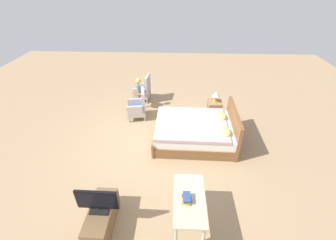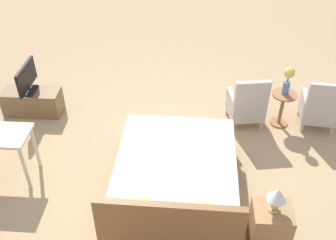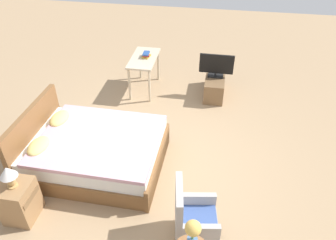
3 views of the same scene
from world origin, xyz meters
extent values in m
plane|color=#A38460|center=(0.00, 0.00, 0.00)|extent=(16.00, 16.00, 0.00)
cube|color=brown|center=(-0.24, 0.92, 0.14)|extent=(1.59, 2.10, 0.28)
cube|color=white|center=(-0.24, 0.92, 0.40)|extent=(1.53, 2.01, 0.24)
cube|color=#CC9EAD|center=(-0.24, 0.84, 0.55)|extent=(1.57, 1.85, 0.06)
cube|color=brown|center=(-0.22, 1.92, 0.48)|extent=(1.59, 0.11, 0.96)
cube|color=brown|center=(-0.26, -0.08, 0.20)|extent=(1.58, 0.09, 0.40)
ellipsoid|color=#DBC670|center=(-0.58, 1.65, 0.59)|extent=(0.44, 0.29, 0.14)
ellipsoid|color=#DBC670|center=(0.12, 1.64, 0.59)|extent=(0.44, 0.29, 0.14)
cylinder|color=#ADA8A3|center=(-1.03, -0.97, 0.08)|extent=(0.04, 0.04, 0.16)
cylinder|color=#ADA8A3|center=(-1.11, -0.52, 0.08)|extent=(0.04, 0.04, 0.16)
cube|color=#ADA8A3|center=(-1.30, -0.78, 0.22)|extent=(0.62, 0.62, 0.12)
cube|color=#3D5693|center=(-1.30, -0.78, 0.33)|extent=(0.57, 0.57, 0.10)
cube|color=#ADA8A3|center=(-1.33, -0.55, 0.60)|extent=(0.55, 0.17, 0.64)
cube|color=#ADA8A3|center=(-1.53, -0.82, 0.41)|extent=(0.15, 0.52, 0.26)
cube|color=#ADA8A3|center=(-1.06, -0.74, 0.41)|extent=(0.15, 0.52, 0.26)
cylinder|color=#477538|center=(-1.88, -0.77, 0.86)|extent=(0.02, 0.02, 0.10)
sphere|color=#E0B251|center=(-1.88, -0.77, 0.98)|extent=(0.17, 0.17, 0.17)
cube|color=#997047|center=(-1.36, 1.60, 0.30)|extent=(0.44, 0.40, 0.59)
cube|color=brown|center=(-1.36, 1.39, 0.41)|extent=(0.37, 0.01, 0.09)
cylinder|color=tan|center=(-1.36, 1.60, 0.60)|extent=(0.13, 0.13, 0.02)
ellipsoid|color=tan|center=(-1.36, 1.60, 0.69)|extent=(0.11, 0.11, 0.16)
cone|color=silver|center=(-1.36, 1.60, 0.85)|extent=(0.22, 0.22, 0.15)
cube|color=brown|center=(2.28, -0.82, 0.21)|extent=(0.96, 0.40, 0.43)
cube|color=black|center=(2.28, -0.82, 0.44)|extent=(0.20, 0.32, 0.03)
cylinder|color=black|center=(2.28, -0.82, 0.48)|extent=(0.04, 0.04, 0.05)
cube|color=black|center=(2.28, -0.82, 0.71)|extent=(0.05, 0.70, 0.41)
cube|color=black|center=(2.31, -0.82, 0.71)|extent=(0.01, 0.65, 0.37)
cylinder|color=beige|center=(1.76, 0.49, 0.36)|extent=(0.05, 0.05, 0.72)
cylinder|color=beige|center=(2.70, 0.49, 0.36)|extent=(0.05, 0.05, 0.72)
cylinder|color=beige|center=(1.76, 0.91, 0.36)|extent=(0.05, 0.05, 0.72)
cylinder|color=beige|center=(2.70, 0.91, 0.36)|extent=(0.05, 0.05, 0.72)
cube|color=beige|center=(2.23, 0.70, 0.74)|extent=(1.04, 0.52, 0.04)
cube|color=#B79333|center=(2.26, 0.65, 0.77)|extent=(0.22, 0.17, 0.03)
cube|color=#AD2823|center=(2.26, 0.65, 0.81)|extent=(0.19, 0.16, 0.04)
cube|color=#284C8E|center=(2.26, 0.65, 0.84)|extent=(0.20, 0.12, 0.03)
camera|label=1|loc=(4.56, 0.45, 3.84)|focal=24.00mm
camera|label=2|loc=(-0.38, 4.52, 4.01)|focal=42.00mm
camera|label=3|loc=(-3.86, -0.85, 3.78)|focal=35.00mm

